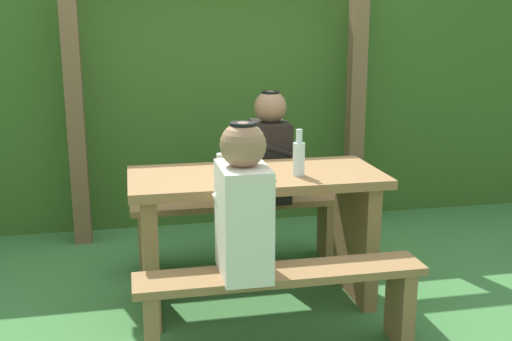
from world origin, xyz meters
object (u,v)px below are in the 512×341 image
Objects in this scene: bench_far at (238,219)px; bottle_left at (256,154)px; bottle_right at (299,157)px; bench_near at (281,294)px; person_black_coat at (270,150)px; cell_phone at (258,178)px; person_white_shirt at (243,206)px; drinking_glass at (223,162)px; picnic_table at (256,216)px.

bottle_left is at bearing -89.83° from bench_far.
bottle_left and bottle_right have the same top height.
bottle_right reaches higher than bench_near.
bench_far is at bearing 179.13° from person_black_coat.
bench_far is at bearing 90.17° from bottle_left.
bottle_right is at bearing 28.68° from cell_phone.
bench_near is 1.95× the size of person_white_shirt.
person_black_coat is 0.64m from drinking_glass.
drinking_glass is at bearing -127.42° from person_black_coat.
picnic_table is at bearing -110.25° from person_black_coat.
bench_near is at bearing -90.00° from bench_far.
drinking_glass is (-0.17, 0.68, 0.51)m from bench_near.
cell_phone is at bearing 70.31° from person_white_shirt.
picnic_table is 0.68m from person_black_coat.
person_white_shirt is 0.63m from bottle_left.
picnic_table is 1.00× the size of bench_near.
bottle_right is at bearing 50.92° from person_white_shirt.
bench_near is 1.95× the size of person_black_coat.
picnic_table is 1.95× the size of person_black_coat.
person_black_coat is (0.22, 1.18, 0.46)m from bench_near.
bench_near is 14.01× the size of drinking_glass.
picnic_table is 0.29m from cell_phone.
bottle_left is at bearing -110.22° from person_black_coat.
drinking_glass is 0.39× the size of bottle_left.
drinking_glass is at bearing 104.29° from bench_near.
bottle_left is 1.82× the size of cell_phone.
bench_far is 0.86m from cell_phone.
bench_near is 1.29m from person_black_coat.
person_black_coat is 0.76m from cell_phone.
cell_phone is at bearing -108.11° from person_black_coat.
person_white_shirt is (-0.18, -0.59, 0.25)m from picnic_table.
bottle_left is at bearing -23.95° from drinking_glass.
bench_near is 5.49× the size of bottle_right.
person_black_coat is (0.22, 0.59, 0.25)m from picnic_table.
person_black_coat is at bearing 71.28° from person_white_shirt.
person_white_shirt is (-0.18, -1.18, 0.46)m from bench_far.
drinking_glass is 0.20m from bottle_left.
cell_phone is (-0.02, -0.14, 0.26)m from picnic_table.
person_black_coat is at bearing 52.58° from drinking_glass.
cell_phone reaches higher than bench_near.
bench_near and bench_far have the same top height.
bench_near is 0.65m from cell_phone.
bench_near is at bearing -90.17° from bottle_left.
person_white_shirt reaches higher than drinking_glass.
cell_phone is at bearing -98.76° from bottle_left.
bottle_left is (0.00, -0.59, 0.56)m from bench_far.
person_black_coat is 0.70m from bottle_right.
bottle_right is (0.21, -0.10, -0.00)m from bottle_left.
drinking_glass is 0.71× the size of cell_phone.
bottle_right is (-0.00, -0.69, 0.10)m from person_black_coat.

